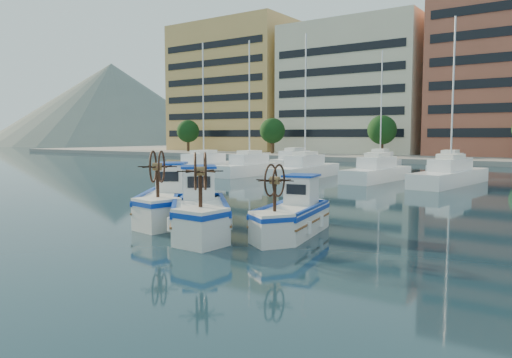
# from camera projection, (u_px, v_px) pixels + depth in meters

# --- Properties ---
(ground) EXTENTS (300.00, 300.00, 0.00)m
(ground) POSITION_uv_depth(u_px,v_px,m) (205.00, 235.00, 17.24)
(ground) COLOR #193642
(ground) RESTS_ON ground
(hill_west) EXTENTS (180.00, 180.00, 60.00)m
(hill_west) POSITION_uv_depth(u_px,v_px,m) (113.00, 145.00, 186.91)
(hill_west) COLOR slate
(hill_west) RESTS_ON ground
(yacht_marina) EXTENTS (38.04, 23.42, 11.50)m
(yacht_marina) POSITION_uv_depth(u_px,v_px,m) (391.00, 170.00, 41.98)
(yacht_marina) COLOR white
(yacht_marina) RESTS_ON ground
(fishing_boat_a) EXTENTS (4.10, 4.71, 2.90)m
(fishing_boat_a) POSITION_uv_depth(u_px,v_px,m) (167.00, 200.00, 20.33)
(fishing_boat_a) COLOR white
(fishing_boat_a) RESTS_ON ground
(fishing_boat_b) EXTENTS (4.43, 4.59, 2.93)m
(fishing_boat_b) POSITION_uv_depth(u_px,v_px,m) (199.00, 210.00, 17.70)
(fishing_boat_b) COLOR white
(fishing_boat_b) RESTS_ON ground
(fishing_boat_c) EXTENTS (2.41, 4.21, 2.55)m
(fishing_boat_c) POSITION_uv_depth(u_px,v_px,m) (293.00, 214.00, 17.43)
(fishing_boat_c) COLOR white
(fishing_boat_c) RESTS_ON ground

